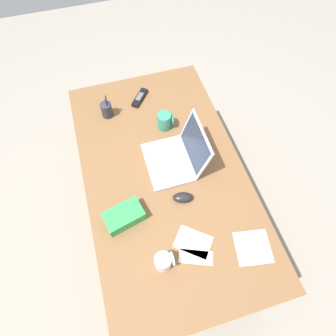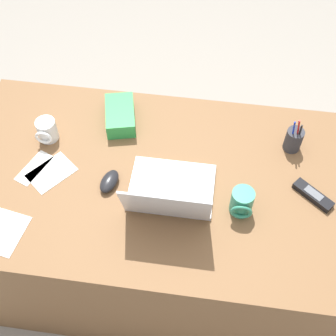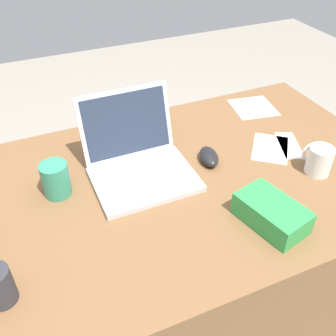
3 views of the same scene
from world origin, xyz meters
name	(u,v)px [view 3 (image 3 of 3)]	position (x,y,z in m)	size (l,w,h in m)	color
ground_plane	(166,310)	(0.00, 0.00, 0.00)	(6.00, 6.00, 0.00)	gray
desk	(166,257)	(0.00, 0.00, 0.35)	(1.57, 0.88, 0.70)	brown
laptop	(139,161)	(-0.05, 0.09, 0.75)	(0.31, 0.31, 0.24)	silver
computer_mouse	(209,157)	(0.18, 0.05, 0.72)	(0.06, 0.11, 0.04)	black
coffee_mug_white	(319,160)	(0.47, -0.14, 0.75)	(0.08, 0.09, 0.09)	white
coffee_mug_tall	(55,179)	(-0.31, 0.10, 0.76)	(0.08, 0.09, 0.11)	#338C6B
snack_bag	(271,213)	(0.20, -0.27, 0.74)	(0.12, 0.19, 0.07)	green
paper_note_near_laptop	(253,107)	(0.52, 0.30, 0.70)	(0.16, 0.17, 0.00)	white
paper_note_left	(270,148)	(0.41, 0.03, 0.70)	(0.12, 0.17, 0.00)	white
paper_note_right	(289,145)	(0.49, 0.02, 0.70)	(0.07, 0.16, 0.00)	white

